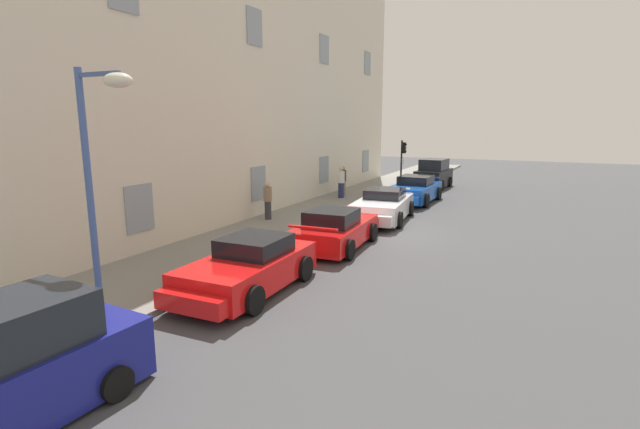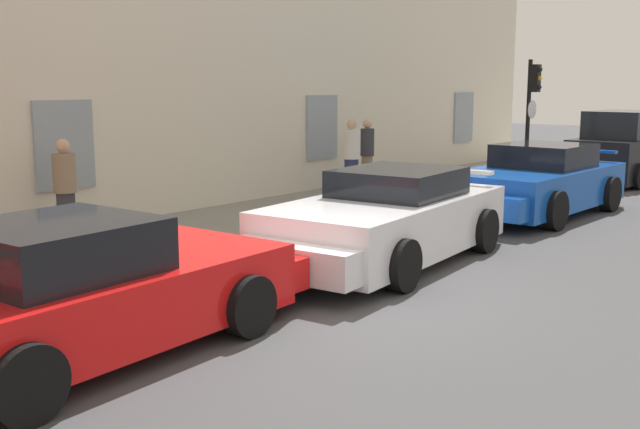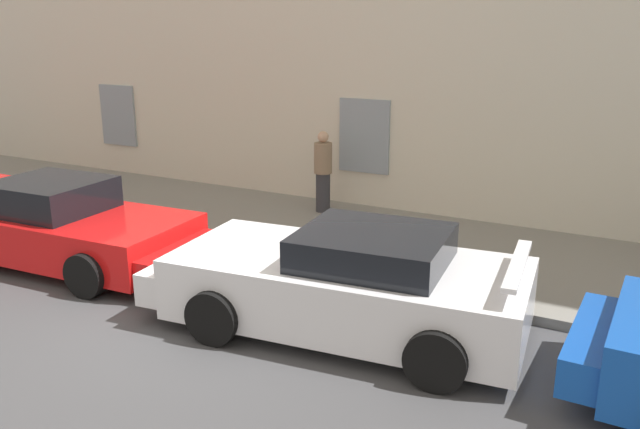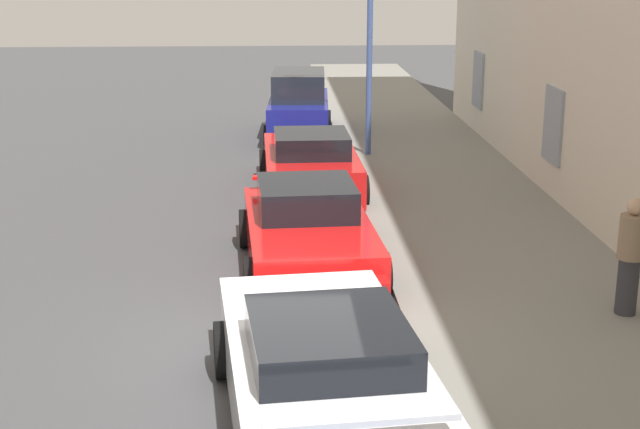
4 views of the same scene
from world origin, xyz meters
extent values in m
plane|color=#444447|center=(0.00, 0.00, 0.00)|extent=(80.00, 80.00, 0.00)
cube|color=gray|center=(0.00, 3.87, 0.07)|extent=(60.00, 3.90, 0.14)
cube|color=#8C99A3|center=(-13.59, 5.79, 1.60)|extent=(1.10, 0.06, 1.50)
cube|color=#8C99A3|center=(-6.79, 5.79, 1.60)|extent=(1.10, 0.06, 1.50)
cube|color=red|center=(-7.82, 0.97, 0.54)|extent=(4.14, 1.97, 0.74)
cube|color=black|center=(-7.51, 0.98, 1.14)|extent=(1.67, 1.54, 0.45)
cube|color=red|center=(-9.62, 0.94, 0.45)|extent=(1.26, 1.76, 0.41)
cylinder|color=black|center=(-9.07, 0.00, 0.34)|extent=(0.68, 0.25, 0.68)
cylinder|color=black|center=(-9.11, 1.89, 0.34)|extent=(0.68, 0.25, 0.68)
cylinder|color=black|center=(-6.53, 0.05, 0.34)|extent=(0.68, 0.25, 0.68)
cylinder|color=black|center=(-6.56, 1.94, 0.34)|extent=(0.68, 0.25, 0.68)
cube|color=red|center=(-2.96, 0.73, 0.52)|extent=(4.25, 2.14, 0.68)
cube|color=black|center=(-3.27, 0.71, 1.11)|extent=(1.74, 1.62, 0.50)
cube|color=red|center=(-1.14, 0.83, 0.43)|extent=(1.34, 1.82, 0.37)
cube|color=red|center=(-4.87, 0.62, 1.08)|extent=(0.25, 1.63, 0.06)
cylinder|color=black|center=(-1.73, 1.75, 0.33)|extent=(0.68, 0.28, 0.66)
cylinder|color=black|center=(-1.62, -0.15, 0.33)|extent=(0.68, 0.28, 0.66)
cylinder|color=black|center=(-4.30, 1.61, 0.33)|extent=(0.68, 0.28, 0.66)
cylinder|color=black|center=(-4.19, -0.30, 0.33)|extent=(0.68, 0.28, 0.66)
cube|color=white|center=(2.11, 0.68, 0.56)|extent=(4.60, 2.40, 0.79)
cube|color=black|center=(2.45, 0.71, 1.16)|extent=(1.92, 1.74, 0.40)
cube|color=white|center=(0.18, 0.49, 0.46)|extent=(1.50, 1.93, 0.43)
cube|color=white|center=(4.14, 0.88, 1.18)|extent=(0.33, 1.68, 0.06)
cylinder|color=black|center=(0.85, -0.43, 0.35)|extent=(0.71, 0.31, 0.69)
cylinder|color=black|center=(0.65, 1.52, 0.35)|extent=(0.71, 0.31, 0.69)
cube|color=navy|center=(-13.92, 0.92, 0.58)|extent=(4.06, 1.80, 1.01)
cube|color=#1E232B|center=(-13.92, 0.92, 1.45)|extent=(2.46, 1.52, 0.73)
cylinder|color=black|center=(-15.16, 0.19, 0.28)|extent=(0.57, 0.23, 0.56)
cylinder|color=black|center=(-15.07, 1.77, 0.28)|extent=(0.57, 0.23, 0.56)
cylinder|color=black|center=(-12.77, 0.06, 0.28)|extent=(0.57, 0.23, 0.56)
cylinder|color=black|center=(-12.69, 1.65, 0.28)|extent=(0.57, 0.23, 0.56)
cylinder|color=#3F5999|center=(-11.01, 2.53, 2.72)|extent=(0.14, 0.14, 5.16)
cylinder|color=#333338|center=(-0.52, 4.99, 0.54)|extent=(0.32, 0.32, 0.79)
cylinder|color=#8C7259|center=(-0.52, 4.99, 1.24)|extent=(0.40, 0.40, 0.61)
sphere|color=tan|center=(-0.52, 4.99, 1.66)|extent=(0.22, 0.22, 0.22)
camera|label=1|loc=(-17.31, -5.68, 4.26)|focal=26.16mm
camera|label=2|loc=(-6.96, -5.55, 2.62)|focal=42.18mm
camera|label=3|loc=(5.41, -6.17, 3.75)|focal=36.33mm
camera|label=4|loc=(10.90, 0.17, 4.90)|focal=51.08mm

